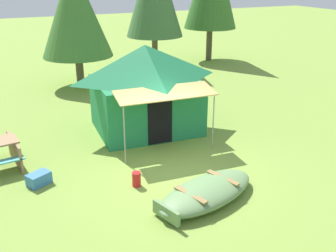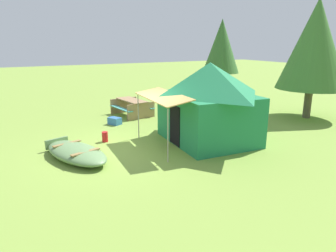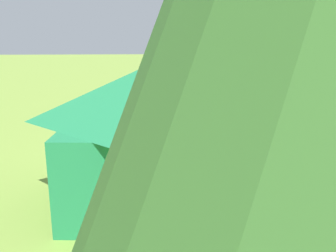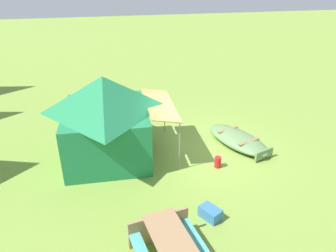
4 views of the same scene
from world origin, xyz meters
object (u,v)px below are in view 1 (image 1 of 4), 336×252
object	(u,v)px
cooler_box	(39,179)
fuel_can	(136,179)
canvas_cabin_tent	(146,87)
beached_rowboat	(207,192)
pine_tree_back_left	(75,10)

from	to	relation	value
cooler_box	fuel_can	distance (m)	2.42
canvas_cabin_tent	fuel_can	bearing A→B (deg)	-115.87
cooler_box	canvas_cabin_tent	bearing A→B (deg)	30.84
canvas_cabin_tent	cooler_box	distance (m)	4.59
beached_rowboat	fuel_can	world-z (taller)	beached_rowboat
beached_rowboat	canvas_cabin_tent	distance (m)	4.80
canvas_cabin_tent	pine_tree_back_left	bearing A→B (deg)	96.85
fuel_can	pine_tree_back_left	bearing A→B (deg)	84.76
cooler_box	beached_rowboat	bearing A→B (deg)	-34.80
beached_rowboat	fuel_can	size ratio (longest dim) A/B	8.15
fuel_can	beached_rowboat	bearing A→B (deg)	-45.99
canvas_cabin_tent	beached_rowboat	bearing A→B (deg)	-94.78
beached_rowboat	pine_tree_back_left	bearing A→B (deg)	91.90
fuel_can	pine_tree_back_left	size ratio (longest dim) A/B	0.07
beached_rowboat	pine_tree_back_left	world-z (taller)	pine_tree_back_left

